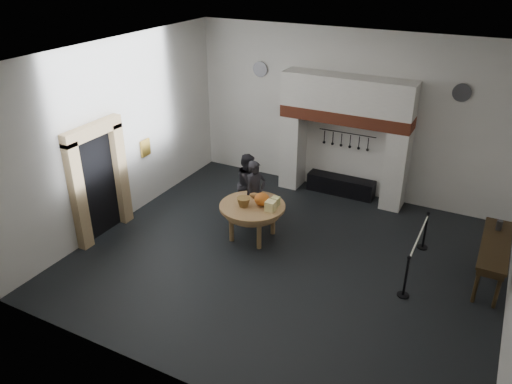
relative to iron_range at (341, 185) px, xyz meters
The scene contains 31 objects.
floor 3.73m from the iron_range, 90.00° to the right, with size 9.00×8.00×0.02m, color black.
ceiling 5.65m from the iron_range, 90.00° to the right, with size 9.00×8.00×0.02m, color silver.
wall_back 2.02m from the iron_range, 90.00° to the left, with size 9.00×0.02×4.50m, color silver.
wall_front 7.97m from the iron_range, 90.00° to the right, with size 9.00×0.02×4.50m, color silver.
wall_left 6.17m from the iron_range, 140.42° to the right, with size 0.02×8.00×4.50m, color silver.
chimney_pier_left 1.69m from the iron_range, behind, with size 0.55×0.70×2.15m, color silver.
chimney_pier_right 1.69m from the iron_range, ahead, with size 0.55×0.70×2.15m, color silver.
hearth_brick_band 2.06m from the iron_range, 90.00° to the right, with size 3.50×0.72×0.32m, color #9E442B.
chimney_hood 2.67m from the iron_range, 90.00° to the right, with size 3.50×0.70×0.90m, color silver.
iron_range is the anchor object (origin of this frame).
utensil_rail 1.51m from the iron_range, 90.00° to the left, with size 0.02×0.02×1.60m, color black.
door_recess 6.58m from the iron_range, 133.44° to the right, with size 0.04×1.10×2.50m, color black.
door_jamb_near 7.05m from the iron_range, 128.94° to the right, with size 0.22×0.30×2.60m, color tan.
door_jamb_far 6.04m from the iron_range, 137.45° to the right, with size 0.22×0.30×2.60m, color tan.
door_lintel 6.87m from the iron_range, 132.86° to the right, with size 0.22×1.70×0.30m, color tan.
wall_plaque 5.49m from the iron_range, 146.73° to the right, with size 0.05×0.34×0.44m, color gold.
work_table 3.48m from the iron_range, 109.02° to the right, with size 1.56×1.56×0.07m, color #AA8550.
pumpkin 3.37m from the iron_range, 106.28° to the right, with size 0.36×0.36×0.31m, color #D7501E.
cheese_block_big 3.43m from the iron_range, 100.63° to the right, with size 0.22×0.22×0.24m, color #FFF098.
cheese_block_small 3.14m from the iron_range, 102.03° to the right, with size 0.18×0.18×0.20m, color #D8D781.
wicker_basket 3.70m from the iron_range, 110.49° to the right, with size 0.32×0.32×0.22m, color olive.
bread_loaf 3.21m from the iron_range, 112.83° to the right, with size 0.31×0.18×0.13m, color #965A35.
visitor_near 2.99m from the iron_range, 118.11° to the right, with size 0.61×0.40×1.68m, color black.
visitor_far 2.88m from the iron_range, 129.18° to the right, with size 0.80×0.63×1.65m, color black.
side_table 4.82m from the iron_range, 30.91° to the right, with size 0.55×2.20×0.06m, color #3B2A15.
pewter_jug 4.56m from the iron_range, 24.34° to the right, with size 0.12×0.12×0.22m, color #434348.
pewter_plate_back_left 4.01m from the iron_range, behind, with size 0.44×0.44×0.03m, color #4C4C51.
pewter_plate_back_right 4.01m from the iron_range, ahead, with size 0.44×0.44×0.03m, color #4C4C51.
barrier_post_near 4.66m from the iron_range, 55.47° to the right, with size 0.05×0.05×0.90m, color black.
barrier_post_far 3.23m from the iron_range, 34.85° to the right, with size 0.05×0.05×0.90m, color black.
barrier_rope 3.92m from the iron_range, 47.07° to the right, with size 0.04×0.04×2.00m, color white.
Camera 1 is at (3.74, -8.67, 6.37)m, focal length 35.00 mm.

